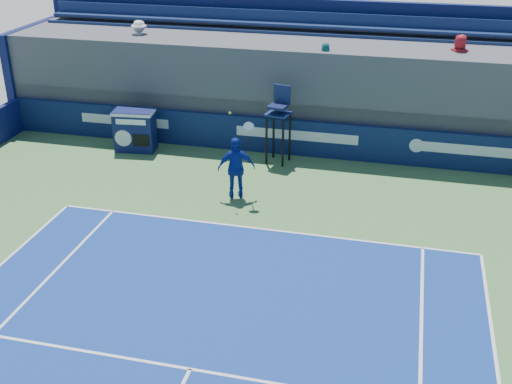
# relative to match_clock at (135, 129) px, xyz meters

# --- Properties ---
(back_hoarding) EXTENTS (20.40, 0.21, 1.20)m
(back_hoarding) POSITION_rel_match_clock_xyz_m (5.28, 0.88, -0.14)
(back_hoarding) COLOR #0C1B47
(back_hoarding) RESTS_ON ground
(match_clock) EXTENTS (1.39, 0.86, 1.40)m
(match_clock) POSITION_rel_match_clock_xyz_m (0.00, 0.00, 0.00)
(match_clock) COLOR #0E1649
(match_clock) RESTS_ON ground
(umpire_chair) EXTENTS (0.82, 0.82, 2.48)m
(umpire_chair) POSITION_rel_match_clock_xyz_m (4.82, 0.17, 0.79)
(umpire_chair) COLOR black
(umpire_chair) RESTS_ON ground
(tennis_player) EXTENTS (1.13, 0.76, 2.57)m
(tennis_player) POSITION_rel_match_clock_xyz_m (4.21, -2.65, 0.17)
(tennis_player) COLOR #122897
(tennis_player) RESTS_ON apron
(stadium_seating) EXTENTS (21.00, 4.05, 4.40)m
(stadium_seating) POSITION_rel_match_clock_xyz_m (5.27, 2.93, 1.10)
(stadium_seating) COLOR #4B4B50
(stadium_seating) RESTS_ON ground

